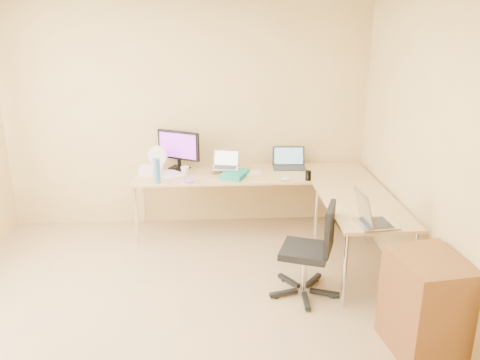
{
  "coord_description": "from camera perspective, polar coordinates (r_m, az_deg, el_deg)",
  "views": [
    {
      "loc": [
        0.29,
        -3.42,
        2.43
      ],
      "look_at": [
        0.55,
        1.1,
        0.9
      ],
      "focal_mm": 36.81,
      "sensor_mm": 36.0,
      "label": 1
    }
  ],
  "objects": [
    {
      "name": "white_box",
      "position": [
        5.58,
        -10.26,
        1.11
      ],
      "size": [
        0.26,
        0.19,
        0.09
      ],
      "primitive_type": "cube",
      "rotation": [
        0.0,
        0.0,
        -0.03
      ],
      "color": "silver",
      "rests_on": "desk_main"
    },
    {
      "name": "desk_return",
      "position": [
        4.95,
        13.68,
        -6.57
      ],
      "size": [
        0.7,
        1.3,
        0.73
      ],
      "primitive_type": "cube",
      "color": "tan",
      "rests_on": "ground"
    },
    {
      "name": "desk_fan",
      "position": [
        5.65,
        -9.46,
        2.36
      ],
      "size": [
        0.27,
        0.27,
        0.28
      ],
      "primitive_type": "cylinder",
      "rotation": [
        0.0,
        0.0,
        -0.24
      ],
      "color": "white",
      "rests_on": "desk_main"
    },
    {
      "name": "laptop_return",
      "position": [
        4.3,
        15.61,
        -3.5
      ],
      "size": [
        0.4,
        0.33,
        0.25
      ],
      "primitive_type": "cube",
      "rotation": [
        0.0,
        0.0,
        1.66
      ],
      "color": "silver",
      "rests_on": "desk_return"
    },
    {
      "name": "monitor",
      "position": [
        5.68,
        -7.11,
        3.48
      ],
      "size": [
        0.54,
        0.4,
        0.45
      ],
      "primitive_type": "cube",
      "rotation": [
        0.0,
        0.0,
        -0.49
      ],
      "color": "black",
      "rests_on": "desk_main"
    },
    {
      "name": "black_cup",
      "position": [
        5.34,
        7.91,
        0.51
      ],
      "size": [
        0.07,
        0.07,
        0.11
      ],
      "primitive_type": "cylinder",
      "rotation": [
        0.0,
        0.0,
        0.16
      ],
      "color": "black",
      "rests_on": "desk_main"
    },
    {
      "name": "papers",
      "position": [
        5.57,
        -8.13,
        0.73
      ],
      "size": [
        0.34,
        0.38,
        0.01
      ],
      "primitive_type": "cube",
      "rotation": [
        0.0,
        0.0,
        0.48
      ],
      "color": "white",
      "rests_on": "desk_main"
    },
    {
      "name": "wall_back",
      "position": [
        5.79,
        -6.15,
        7.3
      ],
      "size": [
        4.5,
        0.0,
        4.5
      ],
      "primitive_type": "plane",
      "rotation": [
        1.57,
        0.0,
        0.0
      ],
      "color": "tan",
      "rests_on": "ground"
    },
    {
      "name": "water_bottle",
      "position": [
        5.25,
        -9.65,
        1.03
      ],
      "size": [
        0.1,
        0.1,
        0.27
      ],
      "primitive_type": "cylinder",
      "rotation": [
        0.0,
        0.0,
        -0.39
      ],
      "color": "teal",
      "rests_on": "desk_main"
    },
    {
      "name": "floor",
      "position": [
        4.2,
        -6.94,
        -16.78
      ],
      "size": [
        4.5,
        4.5,
        0.0
      ],
      "primitive_type": "plane",
      "color": "tan",
      "rests_on": "ground"
    },
    {
      "name": "laptop_black",
      "position": [
        5.72,
        5.75,
        2.54
      ],
      "size": [
        0.39,
        0.29,
        0.24
      ],
      "primitive_type": "cube",
      "rotation": [
        0.0,
        0.0,
        -0.04
      ],
      "color": "#272727",
      "rests_on": "desk_main"
    },
    {
      "name": "mug",
      "position": [
        5.52,
        -6.41,
        1.1
      ],
      "size": [
        0.12,
        0.12,
        0.09
      ],
      "primitive_type": "imported",
      "rotation": [
        0.0,
        0.0,
        0.3
      ],
      "color": "silver",
      "rests_on": "desk_main"
    },
    {
      "name": "cd_stack",
      "position": [
        5.26,
        -5.96,
        -0.14
      ],
      "size": [
        0.13,
        0.13,
        0.03
      ],
      "primitive_type": "cylinder",
      "rotation": [
        0.0,
        0.0,
        0.19
      ],
      "color": "silver",
      "rests_on": "desk_main"
    },
    {
      "name": "mouse",
      "position": [
        5.31,
        5.31,
        0.12
      ],
      "size": [
        0.13,
        0.1,
        0.04
      ],
      "primitive_type": "ellipsoid",
      "rotation": [
        0.0,
        0.0,
        -0.37
      ],
      "color": "silver",
      "rests_on": "desk_main"
    },
    {
      "name": "wall_right",
      "position": [
        4.03,
        23.55,
        0.8
      ],
      "size": [
        0.0,
        4.5,
        4.5
      ],
      "primitive_type": "plane",
      "rotation": [
        1.57,
        0.0,
        -1.57
      ],
      "color": "tan",
      "rests_on": "ground"
    },
    {
      "name": "laptop_center",
      "position": [
        5.5,
        -1.75,
        2.32
      ],
      "size": [
        0.34,
        0.29,
        0.2
      ],
      "primitive_type": "cube",
      "rotation": [
        0.0,
        0.0,
        -0.21
      ],
      "color": "#B7B6BD",
      "rests_on": "desk_main"
    },
    {
      "name": "cabinet",
      "position": [
        4.02,
        20.72,
        -13.68
      ],
      "size": [
        0.55,
        0.65,
        0.82
      ],
      "primitive_type": "cube",
      "rotation": [
        0.0,
        0.0,
        0.13
      ],
      "color": "brown",
      "rests_on": "ground"
    },
    {
      "name": "desk_main",
      "position": [
        5.68,
        1.33,
        -2.67
      ],
      "size": [
        2.65,
        0.7,
        0.73
      ],
      "primitive_type": "cube",
      "color": "tan",
      "rests_on": "ground"
    },
    {
      "name": "keyboard",
      "position": [
        5.48,
        0.16,
        0.73
      ],
      "size": [
        0.47,
        0.21,
        0.02
      ],
      "primitive_type": "cube",
      "rotation": [
        0.0,
        0.0,
        0.18
      ],
      "color": "silver",
      "rests_on": "desk_main"
    },
    {
      "name": "book_stack",
      "position": [
        5.41,
        -0.62,
        0.65
      ],
      "size": [
        0.35,
        0.39,
        0.05
      ],
      "primitive_type": "cube",
      "rotation": [
        0.0,
        0.0,
        -0.42
      ],
      "color": "#127563",
      "rests_on": "desk_main"
    },
    {
      "name": "office_chair",
      "position": [
        4.43,
        7.58,
        -7.31
      ],
      "size": [
        0.69,
        0.69,
        0.89
      ],
      "primitive_type": "cube",
      "rotation": [
        0.0,
        0.0,
        -0.36
      ],
      "color": "black",
      "rests_on": "ground"
    }
  ]
}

